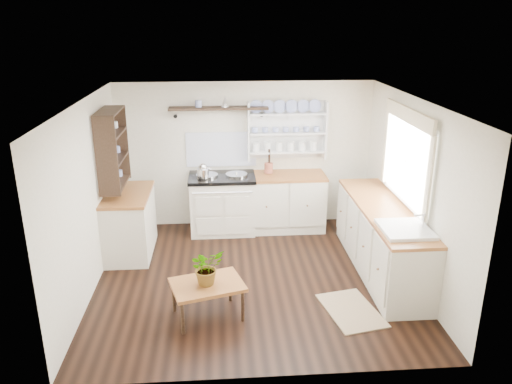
# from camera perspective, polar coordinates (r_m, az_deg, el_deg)

# --- Properties ---
(floor) EXTENTS (4.00, 3.80, 0.01)m
(floor) POSITION_cam_1_polar(r_m,az_deg,el_deg) (6.60, -0.29, -9.79)
(floor) COLOR black
(floor) RESTS_ON ground
(wall_back) EXTENTS (4.00, 0.02, 2.30)m
(wall_back) POSITION_cam_1_polar(r_m,az_deg,el_deg) (7.93, -1.26, 4.27)
(wall_back) COLOR beige
(wall_back) RESTS_ON ground
(wall_right) EXTENTS (0.02, 3.80, 2.30)m
(wall_right) POSITION_cam_1_polar(r_m,az_deg,el_deg) (6.56, 17.39, 0.11)
(wall_right) COLOR beige
(wall_right) RESTS_ON ground
(wall_left) EXTENTS (0.02, 3.80, 2.30)m
(wall_left) POSITION_cam_1_polar(r_m,az_deg,el_deg) (6.32, -18.72, -0.78)
(wall_left) COLOR beige
(wall_left) RESTS_ON ground
(ceiling) EXTENTS (4.00, 3.80, 0.01)m
(ceiling) POSITION_cam_1_polar(r_m,az_deg,el_deg) (5.84, -0.33, 10.35)
(ceiling) COLOR white
(ceiling) RESTS_ON wall_back
(window) EXTENTS (0.08, 1.55, 1.22)m
(window) POSITION_cam_1_polar(r_m,az_deg,el_deg) (6.56, 16.87, 3.95)
(window) COLOR white
(window) RESTS_ON wall_right
(aga_cooker) EXTENTS (1.02, 0.71, 0.94)m
(aga_cooker) POSITION_cam_1_polar(r_m,az_deg,el_deg) (7.82, -3.85, -1.28)
(aga_cooker) COLOR silver
(aga_cooker) RESTS_ON floor
(back_cabinets) EXTENTS (1.27, 0.63, 0.90)m
(back_cabinets) POSITION_cam_1_polar(r_m,az_deg,el_deg) (7.91, 3.23, -1.04)
(back_cabinets) COLOR beige
(back_cabinets) RESTS_ON floor
(right_cabinets) EXTENTS (0.62, 2.43, 0.90)m
(right_cabinets) POSITION_cam_1_polar(r_m,az_deg,el_deg) (6.80, 14.15, -5.17)
(right_cabinets) COLOR beige
(right_cabinets) RESTS_ON floor
(belfast_sink) EXTENTS (0.55, 0.60, 0.45)m
(belfast_sink) POSITION_cam_1_polar(r_m,az_deg,el_deg) (6.02, 16.58, -5.14)
(belfast_sink) COLOR white
(belfast_sink) RESTS_ON right_cabinets
(left_cabinets) EXTENTS (0.62, 1.13, 0.90)m
(left_cabinets) POSITION_cam_1_polar(r_m,az_deg,el_deg) (7.32, -14.23, -3.39)
(left_cabinets) COLOR beige
(left_cabinets) RESTS_ON floor
(plate_rack) EXTENTS (1.20, 0.22, 0.90)m
(plate_rack) POSITION_cam_1_polar(r_m,az_deg,el_deg) (7.86, 3.50, 7.14)
(plate_rack) COLOR white
(plate_rack) RESTS_ON wall_back
(high_shelf) EXTENTS (1.50, 0.29, 0.16)m
(high_shelf) POSITION_cam_1_polar(r_m,az_deg,el_deg) (7.64, -4.29, 9.46)
(high_shelf) COLOR black
(high_shelf) RESTS_ON wall_back
(left_shelving) EXTENTS (0.28, 0.80, 1.05)m
(left_shelving) POSITION_cam_1_polar(r_m,az_deg,el_deg) (7.01, -16.09, 4.85)
(left_shelving) COLOR black
(left_shelving) RESTS_ON wall_left
(kettle) EXTENTS (0.18, 0.18, 0.22)m
(kettle) POSITION_cam_1_polar(r_m,az_deg,el_deg) (7.53, -6.07, 2.44)
(kettle) COLOR silver
(kettle) RESTS_ON aga_cooker
(utensil_crock) EXTENTS (0.13, 0.13, 0.16)m
(utensil_crock) POSITION_cam_1_polar(r_m,az_deg,el_deg) (7.79, 1.45, 2.76)
(utensil_crock) COLOR brown
(utensil_crock) RESTS_ON back_cabinets
(center_table) EXTENTS (0.90, 0.75, 0.42)m
(center_table) POSITION_cam_1_polar(r_m,az_deg,el_deg) (5.68, -5.59, -10.75)
(center_table) COLOR brown
(center_table) RESTS_ON floor
(potted_plant) EXTENTS (0.48, 0.47, 0.40)m
(potted_plant) POSITION_cam_1_polar(r_m,az_deg,el_deg) (5.56, -5.67, -8.53)
(potted_plant) COLOR #3F7233
(potted_plant) RESTS_ON center_table
(floor_rug) EXTENTS (0.71, 0.94, 0.02)m
(floor_rug) POSITION_cam_1_polar(r_m,az_deg,el_deg) (6.03, 10.83, -13.15)
(floor_rug) COLOR #967657
(floor_rug) RESTS_ON floor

